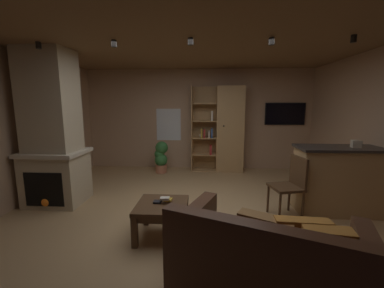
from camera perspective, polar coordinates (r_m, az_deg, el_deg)
floor at (r=3.86m, az=-0.38°, el=-16.73°), size 5.74×5.75×0.02m
wall_back at (r=6.38m, az=1.38°, el=5.69°), size 5.86×0.06×2.55m
ceiling at (r=3.57m, az=-0.43°, el=23.47°), size 5.74×5.75×0.02m
window_pane_back at (r=6.43m, az=-5.49°, el=4.54°), size 0.64×0.01×0.83m
stone_fireplace at (r=4.66m, az=-29.78°, el=1.50°), size 0.97×0.79×2.55m
bookshelf_cabinet at (r=6.14m, az=8.02°, el=3.30°), size 1.28×0.41×2.11m
kitchen_bar_counter at (r=4.50m, az=32.65°, el=-7.14°), size 1.56×0.58×1.04m
tissue_box at (r=4.37m, az=34.01°, el=0.02°), size 0.14×0.14×0.11m
leather_couch at (r=2.47m, az=17.63°, el=-25.38°), size 1.84×1.47×0.84m
coffee_table at (r=3.24m, az=-7.04°, el=-15.09°), size 0.64×0.64×0.44m
table_book_0 at (r=3.24m, az=-8.07°, el=-13.25°), size 0.10×0.09×0.02m
table_book_1 at (r=3.22m, az=-5.66°, el=-12.81°), size 0.12×0.11×0.03m
table_book_2 at (r=3.20m, az=-6.40°, el=-12.53°), size 0.12×0.09×0.03m
dining_chair at (r=3.96m, az=22.16°, el=-8.36°), size 0.50×0.50×0.92m
potted_floor_plant at (r=6.05m, az=-7.26°, el=-2.89°), size 0.33×0.33×0.78m
wall_mounted_tv at (r=6.60m, az=20.90°, el=6.61°), size 0.98×0.06×0.55m
track_light_spot_0 at (r=4.16m, az=-32.28°, el=18.94°), size 0.07×0.07×0.09m
track_light_spot_1 at (r=3.64m, az=-17.80°, el=21.48°), size 0.07×0.07×0.09m
track_light_spot_2 at (r=3.38m, az=-0.33°, el=22.88°), size 0.07×0.07×0.09m
track_light_spot_3 at (r=3.53m, az=18.13°, el=21.86°), size 0.07×0.07×0.09m
track_light_spot_4 at (r=3.82m, az=33.62°, el=19.81°), size 0.07×0.07×0.09m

